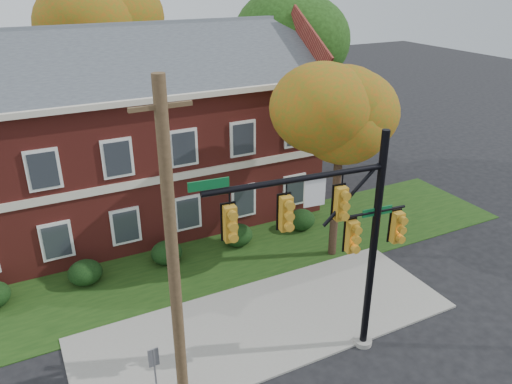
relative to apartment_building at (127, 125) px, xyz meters
name	(u,v)px	position (x,y,z in m)	size (l,w,h in m)	color
ground	(280,339)	(2.00, -11.95, -4.99)	(120.00, 120.00, 0.00)	black
sidewalk	(267,322)	(2.00, -10.95, -4.95)	(14.00, 5.00, 0.08)	gray
grass_strip	(215,259)	(2.00, -5.95, -4.97)	(30.00, 6.00, 0.04)	#193811
apartment_building	(127,125)	(0.00, 0.00, 0.00)	(18.80, 8.80, 9.74)	maroon
hedge_left	(85,273)	(-3.50, -5.25, -4.46)	(1.40, 1.26, 1.05)	black
hedge_center	(167,253)	(0.00, -5.25, -4.46)	(1.40, 1.26, 1.05)	black
hedge_right	(238,235)	(3.50, -5.25, -4.46)	(1.40, 1.26, 1.05)	black
hedge_far_right	(301,220)	(7.00, -5.25, -4.46)	(1.40, 1.26, 1.05)	black
tree_near_right	(348,113)	(7.22, -8.09, 1.68)	(4.50, 4.25, 8.58)	black
tree_right_rear	(314,43)	(11.31, 0.86, 3.13)	(6.30, 5.95, 10.62)	black
tree_far_rear	(111,27)	(1.34, 7.84, 3.86)	(6.84, 6.46, 11.52)	black
traffic_signal	(337,229)	(3.08, -13.32, -0.15)	(6.97, 0.95, 7.80)	gray
utility_pole	(173,259)	(-1.95, -12.95, 0.02)	(1.54, 0.34, 9.88)	#463721
sign_post	(155,368)	(-2.71, -12.85, -3.51)	(0.32, 0.06, 2.17)	slate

